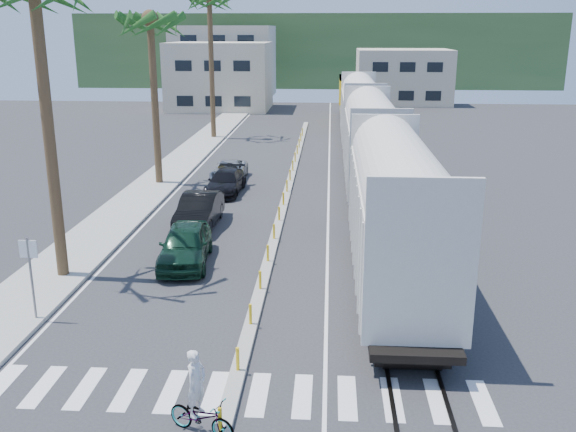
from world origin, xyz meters
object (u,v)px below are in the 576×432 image
object	(u,v)px
car_second	(199,210)
street_sign	(30,267)
cyclist	(200,409)
car_lead	(185,245)

from	to	relation	value
car_second	street_sign	bearing A→B (deg)	-106.17
street_sign	cyclist	world-z (taller)	street_sign
street_sign	car_second	bearing A→B (deg)	73.27
car_lead	car_second	bearing A→B (deg)	90.10
street_sign	car_second	distance (m)	11.73
street_sign	car_lead	xyz separation A→B (m)	(3.84, 5.87, -1.13)
cyclist	car_second	bearing A→B (deg)	35.78
street_sign	car_second	world-z (taller)	street_sign
car_lead	cyclist	xyz separation A→B (m)	(2.96, -11.71, -0.14)
car_lead	street_sign	bearing A→B (deg)	-128.25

